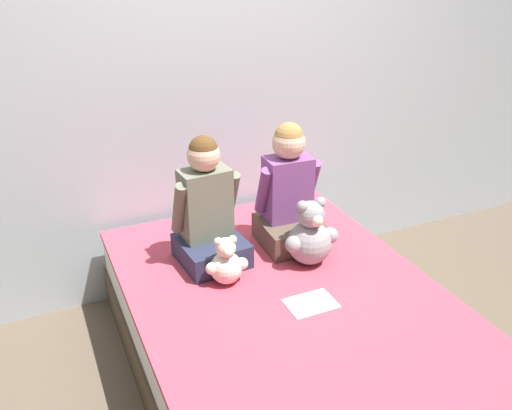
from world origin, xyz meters
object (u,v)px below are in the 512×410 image
Objects in this scene: bed at (290,341)px; sign_card at (311,303)px; child_on_left at (207,212)px; teddy_bear_held_by_right_child at (310,236)px; child_on_right at (289,194)px; teddy_bear_held_by_left_child at (226,263)px.

bed is 9.08× the size of sign_card.
child_on_left is (-0.21, 0.45, 0.49)m from bed.
teddy_bear_held_by_right_child is at bearing 62.37° from sign_card.
sign_card is at bearing -67.81° from child_on_left.
child_on_right is at bearing 64.88° from bed.
bed is at bearing -134.11° from teddy_bear_held_by_right_child.
sign_card is at bearing -118.91° from teddy_bear_held_by_right_child.
child_on_left is 1.87× the size of teddy_bear_held_by_right_child.
teddy_bear_held_by_right_child is (0.42, -0.00, 0.04)m from teddy_bear_held_by_left_child.
child_on_right reaches higher than bed.
child_on_left reaches higher than teddy_bear_held_by_left_child.
bed is at bearing 128.61° from sign_card.
teddy_bear_held_by_right_child reaches higher than sign_card.
teddy_bear_held_by_left_child is at bearing 132.30° from bed.
child_on_right reaches higher than teddy_bear_held_by_left_child.
teddy_bear_held_by_left_child is 0.70× the size of teddy_bear_held_by_right_child.
bed is 0.25m from sign_card.
child_on_left is 0.27m from teddy_bear_held_by_left_child.
child_on_left reaches higher than bed.
teddy_bear_held_by_left_child is at bearing -149.70° from child_on_right.
teddy_bear_held_by_right_child is 1.58× the size of sign_card.
child_on_right reaches higher than teddy_bear_held_by_right_child.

